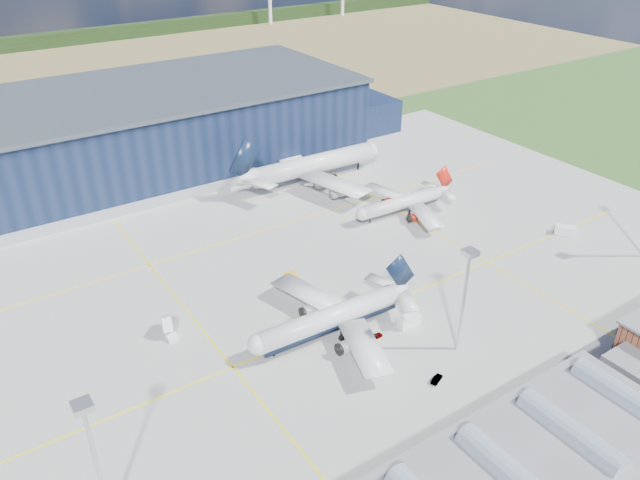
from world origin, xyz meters
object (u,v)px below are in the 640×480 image
Objects in this scene: light_mast_west at (92,445)px; gse_cart_a at (411,196)px; light_mast_center at (466,285)px; airliner_red at (402,196)px; gse_van_b at (565,230)px; car_a at (376,336)px; airliner_widebody at (314,155)px; hangar at (176,128)px; airliner_navy at (329,309)px; airstair at (167,327)px; gse_van_a at (409,321)px; car_b at (437,379)px; gse_tug_a at (292,278)px; gse_cart_b at (260,186)px; gse_tug_b at (293,326)px.

light_mast_west is 124.54m from gse_cart_a.
light_mast_center is 60.49m from airliner_red.
gse_van_b is 1.62× the size of car_a.
airliner_widebody reaches higher than gse_van_b.
airliner_widebody is (28.62, -39.84, -2.80)m from hangar.
airliner_navy is 8.53× the size of airstair.
car_b is at bearing 154.78° from gse_van_a.
car_a is (34.86, -25.34, -0.98)m from airstair.
airstair is at bearing -167.59° from gse_tug_a.
gse_tug_a is 28.00m from car_a.
gse_van_a reaches higher than gse_cart_b.
airliner_navy is at bearing 37.93° from airliner_red.
gse_van_a reaches higher than gse_tug_a.
gse_van_b is 69.87m from car_a.
light_mast_west is at bearing 94.41° from car_a.
gse_tug_a is (-14.61, 39.57, -14.59)m from light_mast_center.
car_a is at bearing 86.04° from gse_van_a.
gse_tug_b is (-45.45, -61.03, -8.15)m from airliner_widebody.
gse_cart_b is 73.44m from airstair.
gse_tug_a is 75.57m from gse_van_b.
hangar reaches higher than gse_tug_a.
hangar is 81.23m from gse_cart_a.
light_mast_center is at bearing -86.70° from hangar.
gse_tug_b is at bearing -99.47° from hangar.
airliner_red is 45.48m from gse_cart_b.
light_mast_center reaches higher than gse_tug_b.
airliner_red is 7.14× the size of airstair.
car_a is (3.07, -27.83, -0.28)m from gse_tug_a.
light_mast_west reaches higher than gse_cart_a.
gse_van_a is (11.66, -28.13, 0.30)m from gse_tug_a.
light_mast_west is 0.67× the size of airliner_red.
airliner_widebody is 80.73m from car_a.
light_mast_west is 69.50m from gse_van_a.
car_b is at bearing -154.51° from light_mast_center.
light_mast_west is 69.62m from gse_tug_a.
airliner_red is 11.30× the size of gse_cart_b.
airliner_navy is 25.19m from car_b.
gse_tug_b is (-16.83, -100.87, -10.95)m from hangar.
airliner_red is 60.46m from gse_tug_b.
airstair reaches higher than gse_van_a.
gse_tug_b is (-9.41, -15.64, -0.17)m from gse_tug_a.
light_mast_center is 18.49m from car_b.
car_a is at bearing 141.64° from airliner_navy.
gse_tug_a is at bearing -99.10° from airliner_navy.
gse_tug_a is at bearing -0.66° from car_a.
airstair is (-39.21, -87.72, -10.08)m from hangar.
gse_cart_a is 0.50× the size of gse_van_b.
gse_cart_b is 0.63× the size of airstair.
gse_cart_a reaches higher than car_b.
airstair is (-75.71, -14.92, -4.07)m from airliner_red.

